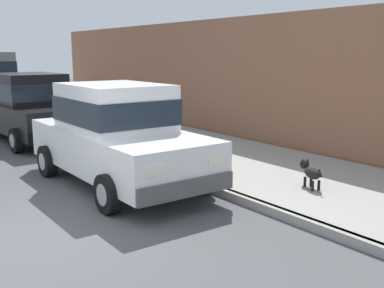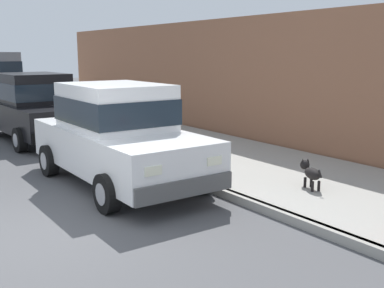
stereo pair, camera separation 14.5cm
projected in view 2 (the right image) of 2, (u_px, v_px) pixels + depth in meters
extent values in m
plane|color=#4C4C4F|center=(41.00, 236.00, 6.42)|extent=(80.00, 80.00, 0.00)
cube|color=gray|center=(222.00, 192.00, 8.22)|extent=(0.16, 64.00, 0.14)
cube|color=#99968E|center=(292.00, 177.00, 9.25)|extent=(3.60, 64.00, 0.14)
cube|color=white|center=(119.00, 148.00, 8.86)|extent=(1.83, 4.51, 0.76)
cube|color=white|center=(115.00, 106.00, 8.78)|extent=(1.60, 2.11, 0.84)
cube|color=#19232D|center=(115.00, 109.00, 8.79)|extent=(1.63, 2.15, 0.46)
cube|color=#505050|center=(183.00, 187.00, 7.13)|extent=(1.77, 0.21, 0.28)
cube|color=#505050|center=(76.00, 143.00, 10.67)|extent=(1.77, 0.21, 0.28)
cylinder|color=black|center=(200.00, 176.00, 8.31)|extent=(0.22, 0.64, 0.64)
cylinder|color=#9E9EA3|center=(200.00, 176.00, 8.31)|extent=(0.24, 0.35, 0.35)
cylinder|color=black|center=(107.00, 193.00, 7.30)|extent=(0.22, 0.64, 0.64)
cylinder|color=#9E9EA3|center=(107.00, 193.00, 7.30)|extent=(0.24, 0.35, 0.35)
cylinder|color=black|center=(128.00, 150.00, 10.56)|extent=(0.22, 0.64, 0.64)
cylinder|color=#9E9EA3|center=(128.00, 150.00, 10.56)|extent=(0.24, 0.35, 0.35)
cylinder|color=black|center=(49.00, 160.00, 9.54)|extent=(0.22, 0.64, 0.64)
cylinder|color=#9E9EA3|center=(49.00, 160.00, 9.54)|extent=(0.24, 0.35, 0.35)
cube|color=#EAEACC|center=(213.00, 160.00, 7.36)|extent=(0.28, 0.08, 0.14)
cube|color=#EAEACC|center=(152.00, 171.00, 6.73)|extent=(0.28, 0.08, 0.14)
cube|color=black|center=(35.00, 116.00, 13.35)|extent=(1.95, 4.56, 0.76)
cube|color=black|center=(32.00, 88.00, 13.27)|extent=(1.65, 2.15, 0.84)
cube|color=#19232D|center=(33.00, 90.00, 13.29)|extent=(1.69, 2.19, 0.46)
cube|color=black|center=(66.00, 135.00, 11.68)|extent=(1.77, 0.26, 0.28)
cube|color=black|center=(13.00, 116.00, 15.11)|extent=(1.77, 0.26, 0.28)
cylinder|color=black|center=(86.00, 133.00, 12.87)|extent=(0.24, 0.65, 0.64)
cylinder|color=#9E9EA3|center=(86.00, 133.00, 12.87)|extent=(0.25, 0.36, 0.35)
cylinder|color=black|center=(20.00, 140.00, 11.80)|extent=(0.24, 0.65, 0.64)
cylinder|color=#9E9EA3|center=(20.00, 140.00, 11.80)|extent=(0.25, 0.36, 0.35)
cylinder|color=black|center=(49.00, 121.00, 15.05)|extent=(0.24, 0.65, 0.64)
cylinder|color=#9E9EA3|center=(49.00, 121.00, 15.05)|extent=(0.25, 0.36, 0.35)
cube|color=#EAEACC|center=(87.00, 119.00, 11.92)|extent=(0.28, 0.09, 0.14)
cube|color=#EAEACC|center=(44.00, 123.00, 11.26)|extent=(0.28, 0.09, 0.14)
cube|color=#252527|center=(5.00, 111.00, 16.44)|extent=(1.86, 0.23, 0.28)
cylinder|color=black|center=(25.00, 111.00, 17.70)|extent=(0.23, 0.64, 0.64)
cylinder|color=#9E9EA3|center=(25.00, 111.00, 17.70)|extent=(0.25, 0.36, 0.35)
cylinder|color=black|center=(4.00, 104.00, 20.06)|extent=(0.23, 0.64, 0.64)
cylinder|color=#9E9EA3|center=(4.00, 104.00, 20.06)|extent=(0.25, 0.36, 0.35)
cube|color=#EAEACC|center=(21.00, 94.00, 16.65)|extent=(0.28, 0.08, 0.14)
ellipsoid|color=black|center=(312.00, 174.00, 8.10)|extent=(0.35, 0.48, 0.20)
cylinder|color=black|center=(305.00, 182.00, 8.25)|extent=(0.05, 0.05, 0.18)
cylinder|color=black|center=(311.00, 182.00, 8.28)|extent=(0.05, 0.05, 0.18)
cylinder|color=black|center=(312.00, 187.00, 7.99)|extent=(0.05, 0.05, 0.18)
cylinder|color=black|center=(319.00, 186.00, 8.02)|extent=(0.05, 0.05, 0.18)
sphere|color=black|center=(305.00, 165.00, 8.36)|extent=(0.17, 0.17, 0.17)
ellipsoid|color=black|center=(302.00, 165.00, 8.45)|extent=(0.11, 0.13, 0.06)
cone|color=black|center=(303.00, 161.00, 8.32)|extent=(0.06, 0.06, 0.07)
cone|color=black|center=(308.00, 160.00, 8.34)|extent=(0.06, 0.06, 0.07)
cylinder|color=black|center=(320.00, 174.00, 7.84)|extent=(0.08, 0.12, 0.13)
cube|color=#8C5B42|center=(209.00, 78.00, 14.51)|extent=(0.50, 20.00, 3.46)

